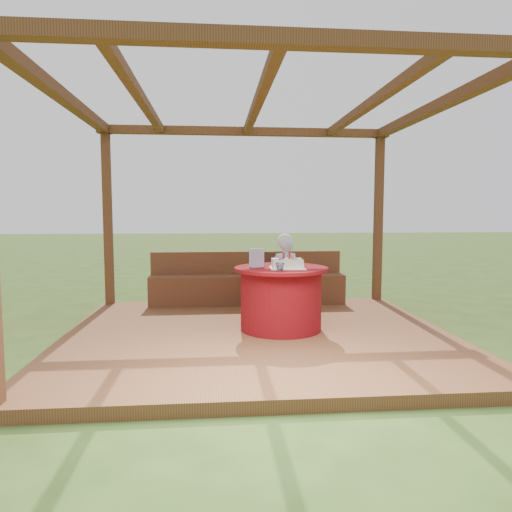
# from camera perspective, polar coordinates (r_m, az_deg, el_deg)

# --- Properties ---
(ground) EXTENTS (60.00, 60.00, 0.00)m
(ground) POSITION_cam_1_polar(r_m,az_deg,el_deg) (5.52, 0.24, -10.64)
(ground) COLOR #2D4717
(ground) RESTS_ON ground
(deck) EXTENTS (4.50, 4.00, 0.12)m
(deck) POSITION_cam_1_polar(r_m,az_deg,el_deg) (5.50, 0.24, -10.03)
(deck) COLOR brown
(deck) RESTS_ON ground
(pergola) EXTENTS (4.50, 4.00, 2.72)m
(pergola) POSITION_cam_1_polar(r_m,az_deg,el_deg) (5.38, 0.25, 14.84)
(pergola) COLOR brown
(pergola) RESTS_ON deck
(bench) EXTENTS (3.00, 0.42, 0.80)m
(bench) POSITION_cam_1_polar(r_m,az_deg,el_deg) (7.11, -1.07, -3.84)
(bench) COLOR brown
(bench) RESTS_ON deck
(table) EXTENTS (1.12, 1.12, 0.76)m
(table) POSITION_cam_1_polar(r_m,az_deg,el_deg) (5.53, 3.13, -5.24)
(table) COLOR maroon
(table) RESTS_ON deck
(chair) EXTENTS (0.45, 0.45, 0.85)m
(chair) POSITION_cam_1_polar(r_m,az_deg,el_deg) (6.50, 0.73, -2.96)
(chair) COLOR #3D2013
(chair) RESTS_ON deck
(elderly_woman) EXTENTS (0.43, 0.31, 1.13)m
(elderly_woman) POSITION_cam_1_polar(r_m,az_deg,el_deg) (6.14, 3.60, -2.33)
(elderly_woman) COLOR #A5CEF5
(elderly_woman) RESTS_ON deck
(birthday_cake) EXTENTS (0.42, 0.42, 0.18)m
(birthday_cake) POSITION_cam_1_polar(r_m,az_deg,el_deg) (5.38, 3.91, -0.94)
(birthday_cake) COLOR white
(birthday_cake) RESTS_ON table
(gift_bag) EXTENTS (0.18, 0.14, 0.22)m
(gift_bag) POSITION_cam_1_polar(r_m,az_deg,el_deg) (5.48, 0.07, -0.23)
(gift_bag) COLOR #ED99CE
(gift_bag) RESTS_ON table
(drinking_glass) EXTENTS (0.12, 0.12, 0.09)m
(drinking_glass) POSITION_cam_1_polar(r_m,az_deg,el_deg) (5.11, 3.02, -1.37)
(drinking_glass) COLOR silver
(drinking_glass) RESTS_ON table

